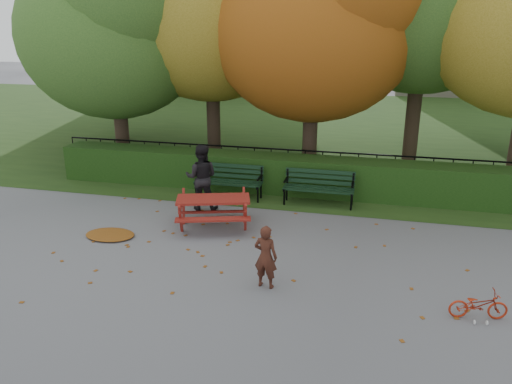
% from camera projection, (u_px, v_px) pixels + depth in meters
% --- Properties ---
extents(ground, '(90.00, 90.00, 0.00)m').
position_uv_depth(ground, '(240.00, 262.00, 9.80)').
color(ground, slate).
rests_on(ground, ground).
extents(grass_strip, '(90.00, 90.00, 0.00)m').
position_uv_depth(grass_strip, '(321.00, 126.00, 22.68)').
color(grass_strip, '#203A14').
rests_on(grass_strip, ground).
extents(hedge, '(13.00, 0.90, 1.00)m').
position_uv_depth(hedge, '(283.00, 174.00, 13.78)').
color(hedge, black).
rests_on(hedge, ground).
extents(iron_fence, '(14.00, 0.04, 1.02)m').
position_uv_depth(iron_fence, '(288.00, 165.00, 14.50)').
color(iron_fence, black).
rests_on(iron_fence, ground).
extents(tree_a, '(5.88, 5.60, 7.48)m').
position_uv_depth(tree_a, '(118.00, 21.00, 14.63)').
color(tree_a, '#2E1F19').
rests_on(tree_a, ground).
extents(tree_c, '(6.30, 6.00, 8.00)m').
position_uv_depth(tree_c, '(325.00, 9.00, 13.54)').
color(tree_c, '#2E1F19').
rests_on(tree_c, ground).
extents(bench_left, '(1.80, 0.57, 0.88)m').
position_uv_depth(bench_left, '(229.00, 178.00, 13.32)').
color(bench_left, black).
rests_on(bench_left, ground).
extents(bench_right, '(1.80, 0.57, 0.88)m').
position_uv_depth(bench_right, '(319.00, 185.00, 12.79)').
color(bench_right, black).
rests_on(bench_right, ground).
extents(picnic_table, '(1.96, 1.75, 0.80)m').
position_uv_depth(picnic_table, '(213.00, 204.00, 11.33)').
color(picnic_table, maroon).
rests_on(picnic_table, ground).
extents(leaf_pile, '(1.22, 0.93, 0.08)m').
position_uv_depth(leaf_pile, '(110.00, 235.00, 10.99)').
color(leaf_pile, '#65250B').
rests_on(leaf_pile, ground).
extents(leaf_scatter, '(9.00, 5.70, 0.01)m').
position_uv_depth(leaf_scatter, '(244.00, 256.00, 10.07)').
color(leaf_scatter, '#65250B').
rests_on(leaf_scatter, ground).
extents(child, '(0.46, 0.34, 1.17)m').
position_uv_depth(child, '(266.00, 257.00, 8.72)').
color(child, '#421E15').
rests_on(child, ground).
extents(adult, '(0.90, 0.75, 1.67)m').
position_uv_depth(adult, '(201.00, 177.00, 12.35)').
color(adult, black).
rests_on(adult, ground).
extents(bicycle, '(0.95, 0.45, 0.48)m').
position_uv_depth(bicycle, '(478.00, 305.00, 7.87)').
color(bicycle, '#A9270F').
rests_on(bicycle, ground).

